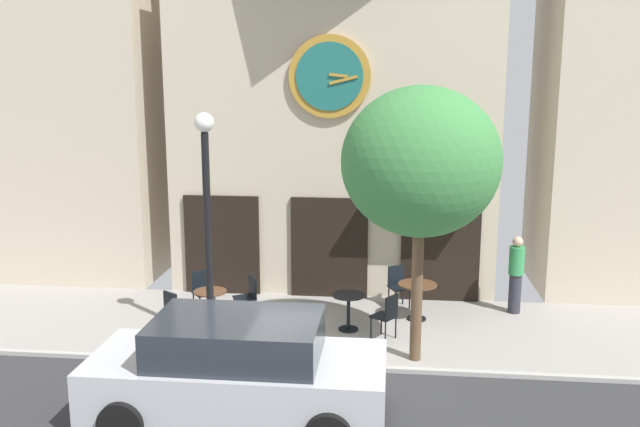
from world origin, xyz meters
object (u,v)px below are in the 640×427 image
cafe_chair_corner (248,294)px  cafe_chair_under_awning (175,309)px  cafe_table_rightmost (210,302)px  cafe_chair_curbside (202,288)px  street_lamp (208,228)px  parked_car_silver (238,370)px  cafe_chair_by_entrance (387,313)px  cafe_table_near_door (349,306)px  pedestrian_green (516,274)px  street_tree (421,163)px  cafe_chair_mid_row (398,283)px  cafe_table_center (417,293)px

cafe_chair_corner → cafe_chair_under_awning: bearing=-137.6°
cafe_table_rightmost → cafe_chair_curbside: 0.82m
cafe_chair_corner → street_lamp: bearing=-110.2°
cafe_chair_under_awning → parked_car_silver: bearing=-57.5°
street_lamp → cafe_chair_by_entrance: street_lamp is taller
cafe_table_rightmost → cafe_chair_under_awning: (-0.53, -0.63, 0.03)m
cafe_table_near_door → cafe_chair_under_awning: bearing=-168.9°
cafe_chair_by_entrance → pedestrian_green: pedestrian_green is taller
street_lamp → cafe_chair_by_entrance: bearing=6.3°
cafe_chair_corner → street_tree: bearing=-27.3°
cafe_chair_mid_row → pedestrian_green: pedestrian_green is taller
cafe_table_near_door → parked_car_silver: parked_car_silver is taller
cafe_table_rightmost → cafe_chair_corner: 0.83m
street_tree → cafe_table_rightmost: 5.24m
cafe_table_center → parked_car_silver: size_ratio=0.19×
cafe_chair_under_awning → pedestrian_green: pedestrian_green is taller
cafe_table_near_door → pedestrian_green: size_ratio=0.44×
street_lamp → cafe_table_near_door: 3.19m
street_tree → cafe_chair_corner: (-3.40, 1.75, -3.00)m
cafe_chair_curbside → cafe_table_rightmost: bearing=-62.5°
street_lamp → parked_car_silver: street_lamp is taller
street_tree → cafe_table_near_door: (-1.28, 1.30, -3.03)m
cafe_chair_under_awning → parked_car_silver: size_ratio=0.21×
street_tree → cafe_chair_corner: bearing=152.7°
street_lamp → cafe_chair_corner: 2.14m
cafe_chair_curbside → parked_car_silver: bearing=-67.9°
cafe_table_rightmost → cafe_table_near_door: size_ratio=0.97×
cafe_chair_under_awning → street_tree: bearing=-8.0°
cafe_table_center → cafe_chair_under_awning: bearing=-163.4°
cafe_chair_under_awning → cafe_table_rightmost: bearing=49.7°
cafe_chair_mid_row → cafe_chair_under_awning: bearing=-153.1°
parked_car_silver → cafe_chair_under_awning: bearing=122.5°
cafe_table_rightmost → pedestrian_green: pedestrian_green is taller
cafe_table_near_door → cafe_chair_corner: (-2.12, 0.46, 0.03)m
cafe_chair_under_awning → parked_car_silver: (1.96, -3.07, 0.23)m
cafe_table_near_door → cafe_chair_mid_row: cafe_chair_mid_row is taller
cafe_chair_by_entrance → cafe_chair_corner: bearing=163.0°
cafe_table_rightmost → cafe_table_near_door: bearing=0.4°
street_lamp → cafe_table_center: bearing=21.3°
cafe_table_near_door → cafe_chair_mid_row: (0.98, 1.54, 0.03)m
cafe_table_center → cafe_chair_by_entrance: 1.32m
cafe_table_near_door → cafe_table_center: 1.56m
pedestrian_green → cafe_chair_corner: bearing=-170.4°
cafe_chair_corner → cafe_table_near_door: bearing=-12.1°
street_tree → cafe_table_near_door: size_ratio=6.54×
street_tree → pedestrian_green: street_tree is taller
cafe_chair_by_entrance → street_tree: bearing=-59.6°
cafe_chair_by_entrance → cafe_chair_mid_row: 1.97m
cafe_chair_by_entrance → pedestrian_green: size_ratio=0.54×
cafe_table_rightmost → cafe_chair_corner: cafe_chair_corner is taller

